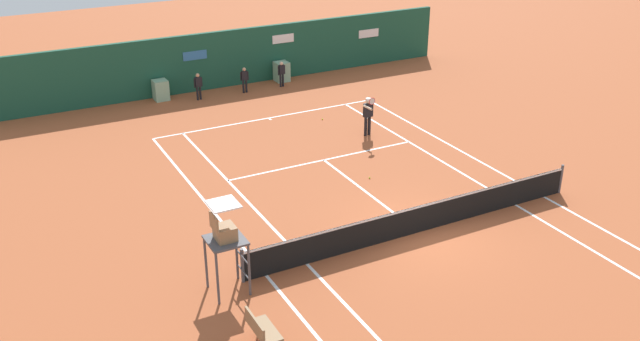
{
  "coord_description": "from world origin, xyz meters",
  "views": [
    {
      "loc": [
        -11.84,
        -15.64,
        11.07
      ],
      "look_at": [
        -1.41,
        4.07,
        0.8
      ],
      "focal_mm": 39.33,
      "sensor_mm": 36.0,
      "label": 1
    }
  ],
  "objects_px": {
    "player_bench": "(261,329)",
    "ball_kid_left_post": "(198,85)",
    "tennis_ball_near_service_line": "(370,178)",
    "tennis_ball_mid_court": "(322,119)",
    "player_on_baseline": "(368,113)",
    "ball_kid_centre_post": "(282,72)",
    "umpire_chair": "(225,236)",
    "ball_kid_right_post": "(245,78)"
  },
  "relations": [
    {
      "from": "umpire_chair",
      "to": "tennis_ball_near_service_line",
      "type": "bearing_deg",
      "value": 121.02
    },
    {
      "from": "umpire_chair",
      "to": "player_bench",
      "type": "height_order",
      "value": "umpire_chair"
    },
    {
      "from": "ball_kid_right_post",
      "to": "tennis_ball_mid_court",
      "type": "relative_size",
      "value": 18.79
    },
    {
      "from": "ball_kid_left_post",
      "to": "player_bench",
      "type": "bearing_deg",
      "value": 68.75
    },
    {
      "from": "player_bench",
      "to": "ball_kid_right_post",
      "type": "height_order",
      "value": "ball_kid_right_post"
    },
    {
      "from": "player_on_baseline",
      "to": "ball_kid_right_post",
      "type": "distance_m",
      "value": 8.14
    },
    {
      "from": "player_bench",
      "to": "ball_kid_left_post",
      "type": "relative_size",
      "value": 0.83
    },
    {
      "from": "player_on_baseline",
      "to": "ball_kid_centre_post",
      "type": "xyz_separation_m",
      "value": [
        -0.38,
        7.77,
        -0.24
      ]
    },
    {
      "from": "ball_kid_centre_post",
      "to": "tennis_ball_mid_court",
      "type": "bearing_deg",
      "value": 74.93
    },
    {
      "from": "umpire_chair",
      "to": "ball_kid_left_post",
      "type": "height_order",
      "value": "umpire_chair"
    },
    {
      "from": "player_bench",
      "to": "ball_kid_centre_post",
      "type": "distance_m",
      "value": 20.54
    },
    {
      "from": "player_on_baseline",
      "to": "tennis_ball_mid_court",
      "type": "height_order",
      "value": "player_on_baseline"
    },
    {
      "from": "umpire_chair",
      "to": "ball_kid_right_post",
      "type": "relative_size",
      "value": 2.12
    },
    {
      "from": "ball_kid_right_post",
      "to": "ball_kid_centre_post",
      "type": "bearing_deg",
      "value": -170.24
    },
    {
      "from": "ball_kid_right_post",
      "to": "tennis_ball_mid_court",
      "type": "height_order",
      "value": "ball_kid_right_post"
    },
    {
      "from": "ball_kid_centre_post",
      "to": "player_bench",
      "type": "bearing_deg",
      "value": 53.32
    },
    {
      "from": "player_bench",
      "to": "ball_kid_left_post",
      "type": "bearing_deg",
      "value": 165.61
    },
    {
      "from": "player_bench",
      "to": "player_on_baseline",
      "type": "xyz_separation_m",
      "value": [
        9.51,
        10.63,
        0.49
      ]
    },
    {
      "from": "player_bench",
      "to": "ball_kid_centre_post",
      "type": "xyz_separation_m",
      "value": [
        9.13,
        18.4,
        0.25
      ]
    },
    {
      "from": "player_bench",
      "to": "ball_kid_left_post",
      "type": "height_order",
      "value": "ball_kid_left_post"
    },
    {
      "from": "ball_kid_left_post",
      "to": "ball_kid_right_post",
      "type": "height_order",
      "value": "ball_kid_left_post"
    },
    {
      "from": "umpire_chair",
      "to": "tennis_ball_near_service_line",
      "type": "distance_m",
      "value": 8.59
    },
    {
      "from": "ball_kid_right_post",
      "to": "tennis_ball_mid_court",
      "type": "bearing_deg",
      "value": 116.59
    },
    {
      "from": "player_on_baseline",
      "to": "tennis_ball_near_service_line",
      "type": "bearing_deg",
      "value": 54.09
    },
    {
      "from": "tennis_ball_mid_court",
      "to": "tennis_ball_near_service_line",
      "type": "bearing_deg",
      "value": -102.29
    },
    {
      "from": "umpire_chair",
      "to": "ball_kid_centre_post",
      "type": "bearing_deg",
      "value": 150.32
    },
    {
      "from": "player_bench",
      "to": "player_on_baseline",
      "type": "height_order",
      "value": "player_on_baseline"
    },
    {
      "from": "tennis_ball_near_service_line",
      "to": "tennis_ball_mid_court",
      "type": "bearing_deg",
      "value": 77.71
    },
    {
      "from": "ball_kid_left_post",
      "to": "player_on_baseline",
      "type": "bearing_deg",
      "value": 114.79
    },
    {
      "from": "player_on_baseline",
      "to": "tennis_ball_near_service_line",
      "type": "distance_m",
      "value": 4.41
    },
    {
      "from": "ball_kid_centre_post",
      "to": "umpire_chair",
      "type": "bearing_deg",
      "value": 50.04
    },
    {
      "from": "umpire_chair",
      "to": "ball_kid_left_post",
      "type": "xyz_separation_m",
      "value": [
        4.61,
        15.83,
        -0.99
      ]
    },
    {
      "from": "umpire_chair",
      "to": "ball_kid_left_post",
      "type": "distance_m",
      "value": 16.51
    },
    {
      "from": "ball_kid_centre_post",
      "to": "tennis_ball_near_service_line",
      "type": "bearing_deg",
      "value": 70.81
    },
    {
      "from": "tennis_ball_mid_court",
      "to": "ball_kid_right_post",
      "type": "bearing_deg",
      "value": 106.83
    },
    {
      "from": "player_bench",
      "to": "player_on_baseline",
      "type": "relative_size",
      "value": 0.59
    },
    {
      "from": "ball_kid_left_post",
      "to": "ball_kid_centre_post",
      "type": "relative_size",
      "value": 1.0
    },
    {
      "from": "umpire_chair",
      "to": "tennis_ball_near_service_line",
      "type": "height_order",
      "value": "umpire_chair"
    },
    {
      "from": "ball_kid_left_post",
      "to": "ball_kid_right_post",
      "type": "bearing_deg",
      "value": 173.14
    },
    {
      "from": "player_on_baseline",
      "to": "ball_kid_right_post",
      "type": "bearing_deg",
      "value": -78.4
    },
    {
      "from": "tennis_ball_mid_court",
      "to": "ball_kid_left_post",
      "type": "bearing_deg",
      "value": 127.21
    },
    {
      "from": "player_bench",
      "to": "umpire_chair",
      "type": "bearing_deg",
      "value": 177.42
    }
  ]
}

